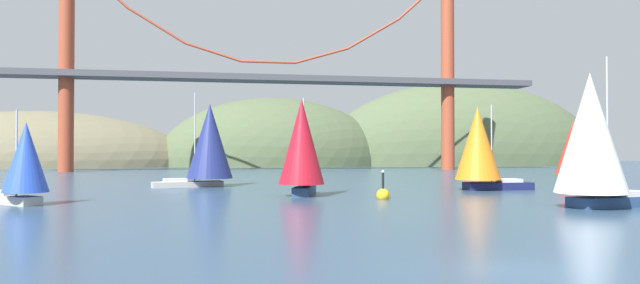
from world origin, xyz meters
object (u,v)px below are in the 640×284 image
sailboat_crimson_sail (302,144)px  sailboat_scarlet_sail (574,150)px  sailboat_orange_sail (479,146)px  channel_buoy (383,194)px  sailboat_navy_sail (209,143)px  sailboat_white_mainsail (592,137)px  sailboat_blue_spinnaker (24,162)px

sailboat_crimson_sail → sailboat_scarlet_sail: size_ratio=1.10×
sailboat_orange_sail → channel_buoy: bearing=-146.9°
sailboat_crimson_sail → sailboat_orange_sail: sailboat_crimson_sail is taller
sailboat_crimson_sail → sailboat_scarlet_sail: bearing=19.5°
sailboat_navy_sail → sailboat_orange_sail: sailboat_navy_sail is taller
sailboat_scarlet_sail → channel_buoy: (-29.12, -16.38, -3.75)m
sailboat_crimson_sail → channel_buoy: (6.28, -3.86, -4.23)m
channel_buoy → sailboat_white_mainsail: bearing=-38.3°
sailboat_navy_sail → sailboat_white_mainsail: (26.97, -28.86, 0.06)m
sailboat_navy_sail → channel_buoy: bearing=-52.6°
sailboat_navy_sail → sailboat_blue_spinnaker: 23.61m
sailboat_crimson_sail → sailboat_white_mainsail: size_ratio=0.82×
sailboat_orange_sail → channel_buoy: 15.72m
sailboat_blue_spinnaker → sailboat_orange_sail: (40.32, 8.82, 1.26)m
sailboat_navy_sail → sailboat_orange_sail: size_ratio=1.20×
sailboat_navy_sail → sailboat_white_mainsail: 39.50m
sailboat_crimson_sail → sailboat_navy_sail: bearing=118.7°
sailboat_crimson_sail → channel_buoy: 8.50m
sailboat_orange_sail → sailboat_scarlet_sail: 18.29m
sailboat_blue_spinnaker → sailboat_scarlet_sail: sailboat_scarlet_sail is taller
sailboat_white_mainsail → sailboat_crimson_sail: bearing=143.9°
channel_buoy → sailboat_blue_spinnaker: bearing=-178.9°
sailboat_crimson_sail → sailboat_orange_sail: 19.51m
sailboat_crimson_sail → sailboat_white_mainsail: sailboat_white_mainsail is taller
channel_buoy → sailboat_crimson_sail: bearing=148.5°
sailboat_blue_spinnaker → sailboat_white_mainsail: bearing=-13.0°
sailboat_orange_sail → channel_buoy: size_ratio=3.32×
sailboat_white_mainsail → sailboat_scarlet_sail: bearing=57.2°
sailboat_crimson_sail → sailboat_blue_spinnaker: bearing=-168.4°
sailboat_navy_sail → sailboat_white_mainsail: bearing=-46.9°
sailboat_blue_spinnaker → sailboat_white_mainsail: (39.93, -9.19, 1.78)m
sailboat_crimson_sail → channel_buoy: bearing=-31.5°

